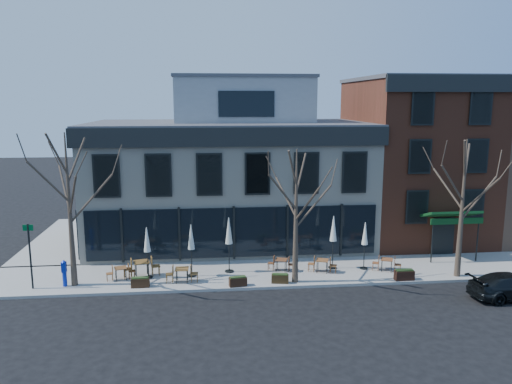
{
  "coord_description": "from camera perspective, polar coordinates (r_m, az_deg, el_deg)",
  "views": [
    {
      "loc": [
        -1.6,
        -28.68,
        9.6
      ],
      "look_at": [
        1.52,
        2.0,
        3.94
      ],
      "focal_mm": 35.0,
      "sensor_mm": 36.0,
      "label": 1
    }
  ],
  "objects": [
    {
      "name": "umbrella_3",
      "position": [
        28.6,
        8.83,
        -4.48
      ],
      "size": [
        0.49,
        0.49,
        3.07
      ],
      "color": "black",
      "rests_on": "sidewalk_front"
    },
    {
      "name": "cafe_set_2",
      "position": [
        26.94,
        -8.46,
        -9.19
      ],
      "size": [
        1.74,
        0.71,
        0.91
      ],
      "color": "brown",
      "rests_on": "sidewalk_front"
    },
    {
      "name": "cafe_set_3",
      "position": [
        28.36,
        2.92,
        -8.17
      ],
      "size": [
        1.61,
        0.86,
        0.83
      ],
      "color": "brown",
      "rests_on": "sidewalk_front"
    },
    {
      "name": "cafe_set_5",
      "position": [
        29.24,
        14.71,
        -7.91
      ],
      "size": [
        1.64,
        0.98,
        0.85
      ],
      "color": "brown",
      "rests_on": "sidewalk_front"
    },
    {
      "name": "sidewalk_front",
      "position": [
        28.61,
        4.34,
        -9.08
      ],
      "size": [
        33.5,
        4.7,
        0.15
      ],
      "primitive_type": "cube",
      "color": "gray",
      "rests_on": "ground"
    },
    {
      "name": "tree_corner",
      "position": [
        26.93,
        -20.51,
        -1.73
      ],
      "size": [
        3.93,
        3.98,
        7.92
      ],
      "color": "#382B21",
      "rests_on": "sidewalk_front"
    },
    {
      "name": "planter_2",
      "position": [
        26.63,
        2.77,
        -9.82
      ],
      "size": [
        0.95,
        0.51,
        0.5
      ],
      "color": "#2F210F",
      "rests_on": "sidewalk_front"
    },
    {
      "name": "umbrella_1",
      "position": [
        27.28,
        -7.42,
        -5.45
      ],
      "size": [
        0.46,
        0.46,
        2.89
      ],
      "color": "black",
      "rests_on": "sidewalk_front"
    },
    {
      "name": "tree_right",
      "position": [
        28.82,
        22.52,
        -1.57
      ],
      "size": [
        3.72,
        3.77,
        7.48
      ],
      "color": "#382B21",
      "rests_on": "sidewalk_front"
    },
    {
      "name": "corner_building",
      "position": [
        34.14,
        -2.95,
        2.18
      ],
      "size": [
        18.39,
        10.39,
        11.1
      ],
      "color": "beige",
      "rests_on": "ground"
    },
    {
      "name": "tree_mid",
      "position": [
        25.87,
        4.61,
        -2.61
      ],
      "size": [
        3.5,
        3.55,
        7.04
      ],
      "color": "#382B21",
      "rests_on": "sidewalk_front"
    },
    {
      "name": "umbrella_2",
      "position": [
        27.68,
        -3.12,
        -4.79
      ],
      "size": [
        0.5,
        0.5,
        3.12
      ],
      "color": "black",
      "rests_on": "sidewalk_front"
    },
    {
      "name": "sidewalk_side",
      "position": [
        37.24,
        -20.7,
        -5.11
      ],
      "size": [
        4.5,
        12.0,
        0.15
      ],
      "primitive_type": "cube",
      "color": "gray",
      "rests_on": "ground"
    },
    {
      "name": "umbrella_0",
      "position": [
        27.37,
        -12.35,
        -5.65
      ],
      "size": [
        0.45,
        0.45,
        2.82
      ],
      "color": "black",
      "rests_on": "sidewalk_front"
    },
    {
      "name": "planter_0",
      "position": [
        26.72,
        -13.08,
        -10.0
      ],
      "size": [
        0.94,
        0.4,
        0.52
      ],
      "color": "black",
      "rests_on": "sidewalk_front"
    },
    {
      "name": "cafe_set_1",
      "position": [
        28.09,
        -12.93,
        -8.36
      ],
      "size": [
        2.06,
        0.97,
        1.06
      ],
      "color": "brown",
      "rests_on": "sidewalk_front"
    },
    {
      "name": "sign_pole",
      "position": [
        27.75,
        -24.42,
        -6.29
      ],
      "size": [
        0.5,
        0.1,
        3.4
      ],
      "color": "black",
      "rests_on": "sidewalk_front"
    },
    {
      "name": "umbrella_4",
      "position": [
        28.88,
        12.34,
        -4.94
      ],
      "size": [
        0.44,
        0.44,
        2.73
      ],
      "color": "black",
      "rests_on": "sidewalk_front"
    },
    {
      "name": "ground",
      "position": [
        30.29,
        -2.51,
        -8.09
      ],
      "size": [
        120.0,
        120.0,
        0.0
      ],
      "primitive_type": "plane",
      "color": "black",
      "rests_on": "ground"
    },
    {
      "name": "call_box",
      "position": [
        27.79,
        -21.06,
        -8.56
      ],
      "size": [
        0.28,
        0.28,
        1.42
      ],
      "color": "#0C239F",
      "rests_on": "sidewalk_front"
    },
    {
      "name": "planter_3",
      "position": [
        28.16,
        16.58,
        -9.04
      ],
      "size": [
        1.03,
        0.42,
        0.57
      ],
      "color": "black",
      "rests_on": "sidewalk_front"
    },
    {
      "name": "red_brick_building",
      "position": [
        36.91,
        17.57,
        3.75
      ],
      "size": [
        8.2,
        11.78,
        11.18
      ],
      "color": "brown",
      "rests_on": "ground"
    },
    {
      "name": "parked_sedan",
      "position": [
        27.94,
        27.18,
        -9.53
      ],
      "size": [
        4.42,
        2.12,
        1.24
      ],
      "primitive_type": "imported",
      "rotation": [
        0.0,
        0.0,
        1.66
      ],
      "color": "black",
      "rests_on": "ground"
    },
    {
      "name": "planter_1",
      "position": [
        26.2,
        -2.08,
        -10.16
      ],
      "size": [
        0.96,
        0.51,
        0.51
      ],
      "color": "black",
      "rests_on": "sidewalk_front"
    },
    {
      "name": "cafe_set_4",
      "position": [
        28.39,
        7.58,
        -8.19
      ],
      "size": [
        1.68,
        0.95,
        0.86
      ],
      "color": "brown",
      "rests_on": "sidewalk_front"
    },
    {
      "name": "cafe_set_0",
      "position": [
        27.97,
        -15.2,
        -8.81
      ],
      "size": [
        1.59,
        0.78,
        0.82
      ],
      "color": "brown",
      "rests_on": "sidewalk_front"
    }
  ]
}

